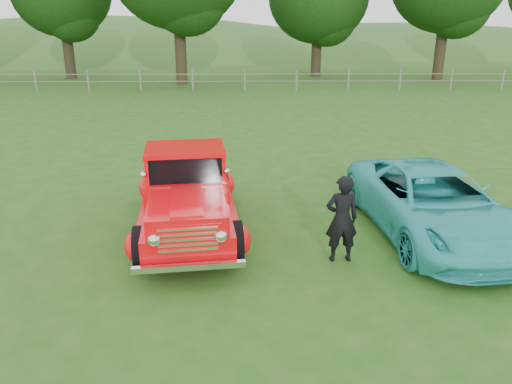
{
  "coord_description": "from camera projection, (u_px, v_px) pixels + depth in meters",
  "views": [
    {
      "loc": [
        0.23,
        -7.24,
        4.21
      ],
      "look_at": [
        0.35,
        1.2,
        1.19
      ],
      "focal_mm": 35.0,
      "sensor_mm": 36.0,
      "label": 1
    }
  ],
  "objects": [
    {
      "name": "man",
      "position": [
        342.0,
        219.0,
        8.78
      ],
      "size": [
        0.61,
        0.42,
        1.6
      ],
      "primitive_type": "imported",
      "rotation": [
        0.0,
        0.0,
        3.21
      ],
      "color": "black",
      "rests_on": "ground"
    },
    {
      "name": "fence_line",
      "position": [
        245.0,
        80.0,
        28.73
      ],
      "size": [
        48.0,
        0.12,
        1.2
      ],
      "color": "#6C665B",
      "rests_on": "ground"
    },
    {
      "name": "distant_hills",
      "position": [
        216.0,
        84.0,
        65.68
      ],
      "size": [
        116.0,
        60.0,
        18.0
      ],
      "color": "#2E5E22",
      "rests_on": "ground"
    },
    {
      "name": "ground",
      "position": [
        236.0,
        284.0,
        8.23
      ],
      "size": [
        140.0,
        140.0,
        0.0
      ],
      "primitive_type": "plane",
      "color": "#215316",
      "rests_on": "ground"
    },
    {
      "name": "teal_sedan",
      "position": [
        432.0,
        203.0,
        9.88
      ],
      "size": [
        2.75,
        5.09,
        1.35
      ],
      "primitive_type": "imported",
      "rotation": [
        0.0,
        0.0,
        0.11
      ],
      "color": "#2DB4B3",
      "rests_on": "ground"
    },
    {
      "name": "red_pickup",
      "position": [
        187.0,
        193.0,
        10.05
      ],
      "size": [
        2.67,
        5.16,
        1.78
      ],
      "rotation": [
        0.0,
        0.0,
        0.12
      ],
      "color": "black",
      "rests_on": "ground"
    }
  ]
}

